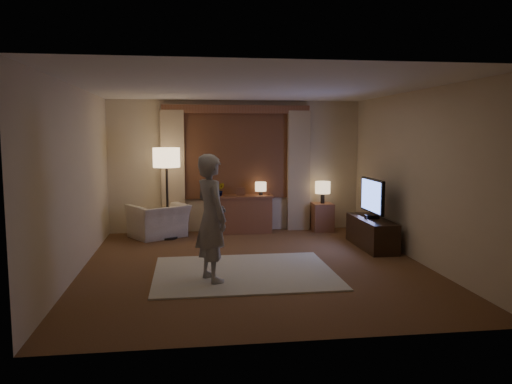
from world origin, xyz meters
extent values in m
cube|color=brown|center=(0.00, 0.00, -0.01)|extent=(5.00, 5.50, 0.02)
cube|color=silver|center=(0.00, 0.00, 2.61)|extent=(5.00, 5.50, 0.02)
cube|color=beige|center=(0.00, 2.76, 1.30)|extent=(5.00, 0.02, 2.60)
cube|color=beige|center=(0.00, -2.76, 1.30)|extent=(5.00, 0.02, 2.60)
cube|color=beige|center=(-2.51, 0.00, 1.30)|extent=(0.02, 5.50, 2.60)
cube|color=beige|center=(2.51, 0.00, 1.30)|extent=(0.02, 5.50, 2.60)
cube|color=black|center=(0.00, 2.73, 1.55)|extent=(2.00, 0.01, 1.70)
cube|color=brown|center=(0.00, 2.72, 1.55)|extent=(2.08, 0.04, 1.78)
cube|color=tan|center=(-1.25, 2.65, 1.20)|extent=(0.45, 0.12, 2.40)
cube|color=tan|center=(1.25, 2.65, 1.20)|extent=(0.45, 0.12, 2.40)
cube|color=brown|center=(0.00, 2.67, 2.42)|extent=(2.90, 0.14, 0.16)
cube|color=beige|center=(-0.20, -0.38, 0.01)|extent=(2.50, 2.00, 0.02)
cube|color=brown|center=(0.06, 2.50, 0.35)|extent=(1.20, 0.40, 0.70)
cube|color=brown|center=(0.06, 2.50, 0.80)|extent=(0.16, 0.02, 0.20)
imported|color=#999999|center=(-0.34, 2.50, 0.85)|extent=(0.17, 0.13, 0.30)
cylinder|color=black|center=(0.46, 2.50, 0.76)|extent=(0.08, 0.08, 0.12)
cylinder|color=#EAC38C|center=(0.46, 2.50, 0.91)|extent=(0.22, 0.22, 0.18)
cylinder|color=black|center=(-1.35, 2.13, 0.02)|extent=(0.36, 0.36, 0.03)
cylinder|color=black|center=(-1.35, 2.13, 0.67)|extent=(0.04, 0.04, 1.34)
cylinder|color=#EAC38C|center=(-1.35, 2.13, 1.51)|extent=(0.49, 0.49, 0.36)
imported|color=beige|center=(-1.52, 2.26, 0.31)|extent=(1.26, 1.23, 0.63)
cube|color=brown|center=(1.70, 2.45, 0.28)|extent=(0.40, 0.40, 0.56)
cylinder|color=black|center=(1.70, 2.45, 0.66)|extent=(0.08, 0.08, 0.20)
cylinder|color=#EAC38C|center=(1.70, 2.45, 0.88)|extent=(0.30, 0.30, 0.24)
cube|color=black|center=(2.15, 0.92, 0.25)|extent=(0.45, 1.40, 0.50)
cube|color=black|center=(2.15, 0.92, 0.53)|extent=(0.23, 0.11, 0.06)
cube|color=black|center=(2.15, 0.92, 0.90)|extent=(0.05, 0.95, 0.58)
cube|color=#5D82FF|center=(2.12, 0.92, 0.90)|extent=(0.00, 0.88, 0.52)
imported|color=#B4B0A6|center=(-0.67, -0.71, 0.85)|extent=(0.60, 0.71, 1.67)
camera|label=1|loc=(-0.96, -7.15, 1.95)|focal=35.00mm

